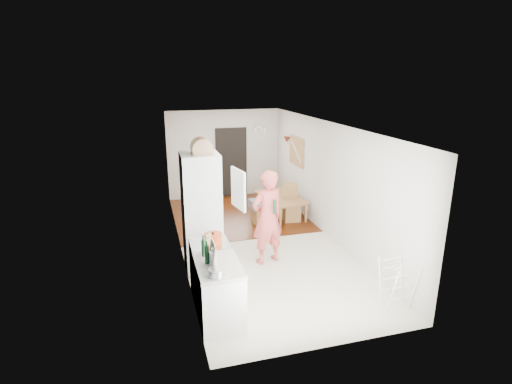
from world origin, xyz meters
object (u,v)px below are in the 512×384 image
dining_chair (292,203)px  drying_rack (397,284)px  person (267,209)px  stool (260,216)px  dining_table (282,208)px

dining_chair → drying_rack: dining_chair is taller
person → stool: (0.42, 1.96, -0.86)m
dining_table → stool: size_ratio=3.16×
dining_chair → stool: (-0.80, 0.01, -0.26)m
stool → drying_rack: drying_rack is taller
dining_table → dining_chair: size_ratio=1.39×
stool → person: bearing=-102.2°
person → drying_rack: (1.45, -2.02, -0.67)m
dining_table → stool: bearing=111.1°
dining_table → stool: dining_table is taller
person → dining_chair: (1.22, 1.95, -0.61)m
person → dining_chair: bearing=-138.3°
person → dining_table: person is taller
dining_table → drying_rack: 4.37m
dining_chair → stool: size_ratio=2.27×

